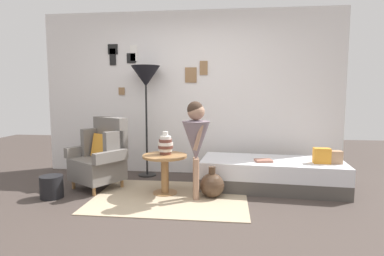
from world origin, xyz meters
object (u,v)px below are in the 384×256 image
(daybed, at_px, (271,174))
(side_table, at_px, (165,166))
(floor_lamp, at_px, (146,80))
(magazine_basket, at_px, (52,187))
(armchair, at_px, (101,156))
(vase_striped, at_px, (166,145))
(person_child, at_px, (196,137))
(book_on_daybed, at_px, (263,161))
(demijohn_near, at_px, (212,185))

(daybed, distance_m, side_table, 1.48)
(side_table, xyz_separation_m, floor_lamp, (-0.46, 0.86, 1.14))
(magazine_basket, bearing_deg, armchair, 48.46)
(vase_striped, bearing_deg, magazine_basket, -165.16)
(magazine_basket, bearing_deg, vase_striped, 14.84)
(person_child, bearing_deg, floor_lamp, 130.70)
(floor_lamp, relative_size, book_on_daybed, 7.84)
(floor_lamp, bearing_deg, armchair, -124.49)
(person_child, height_order, book_on_daybed, person_child)
(person_child, relative_size, book_on_daybed, 5.51)
(book_on_daybed, bearing_deg, floor_lamp, 160.94)
(book_on_daybed, height_order, demijohn_near, book_on_daybed)
(side_table, bearing_deg, armchair, 168.85)
(floor_lamp, distance_m, book_on_daybed, 2.15)
(daybed, bearing_deg, armchair, -174.77)
(armchair, height_order, vase_striped, armchair)
(person_child, bearing_deg, side_table, 158.48)
(side_table, distance_m, vase_striped, 0.27)
(armchair, distance_m, person_child, 1.44)
(demijohn_near, bearing_deg, person_child, -155.22)
(book_on_daybed, bearing_deg, daybed, 47.08)
(demijohn_near, bearing_deg, daybed, 30.95)
(vase_striped, bearing_deg, person_child, -26.61)
(side_table, height_order, vase_striped, vase_striped)
(armchair, distance_m, floor_lamp, 1.36)
(side_table, xyz_separation_m, vase_striped, (0.00, 0.04, 0.27))
(book_on_daybed, xyz_separation_m, magazine_basket, (-2.66, -0.58, -0.28))
(armchair, xyz_separation_m, magazine_basket, (-0.45, -0.51, -0.30))
(demijohn_near, relative_size, magazine_basket, 1.41)
(vase_striped, xyz_separation_m, book_on_daybed, (1.28, 0.22, -0.23))
(floor_lamp, relative_size, demijohn_near, 4.38)
(armchair, distance_m, daybed, 2.36)
(vase_striped, xyz_separation_m, person_child, (0.42, -0.21, 0.14))
(person_child, xyz_separation_m, book_on_daybed, (0.86, 0.43, -0.37))
(daybed, relative_size, vase_striped, 6.57)
(armchair, distance_m, vase_striped, 0.97)
(vase_striped, bearing_deg, floor_lamp, 119.64)
(vase_striped, xyz_separation_m, magazine_basket, (-1.38, -0.37, -0.50))
(daybed, relative_size, floor_lamp, 1.14)
(floor_lamp, height_order, book_on_daybed, floor_lamp)
(vase_striped, relative_size, book_on_daybed, 1.36)
(armchair, relative_size, magazine_basket, 3.46)
(daybed, relative_size, side_table, 3.41)
(daybed, xyz_separation_m, person_child, (-0.99, -0.57, 0.58))
(side_table, xyz_separation_m, person_child, (0.42, -0.17, 0.41))
(armchair, relative_size, floor_lamp, 0.56)
(magazine_basket, bearing_deg, book_on_daybed, 12.37)
(armchair, bearing_deg, daybed, 5.23)
(book_on_daybed, bearing_deg, magazine_basket, -167.63)
(floor_lamp, bearing_deg, book_on_daybed, -19.06)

